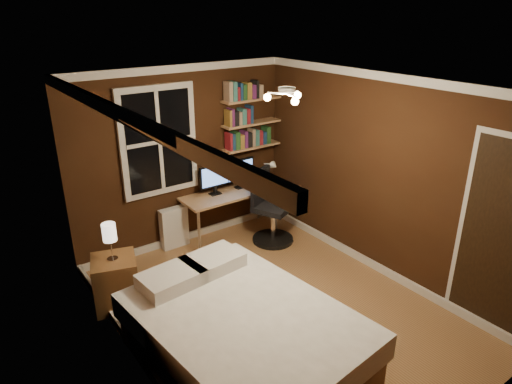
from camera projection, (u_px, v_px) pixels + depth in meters
floor at (276, 308)px, 5.18m from camera, size 4.20×4.20×0.00m
wall_back at (183, 158)px, 6.28m from camera, size 3.20×0.04×2.50m
wall_left at (129, 254)px, 3.84m from camera, size 0.04×4.20×2.50m
wall_right at (380, 177)px, 5.58m from camera, size 0.04×4.20×2.50m
ceiling at (280, 85)px, 4.24m from camera, size 3.20×4.20×0.02m
window at (159, 141)px, 5.95m from camera, size 1.06×0.06×1.46m
door at (501, 242)px, 4.50m from camera, size 0.03×0.82×2.05m
ceiling_fixture at (287, 98)px, 4.20m from camera, size 0.44×0.44×0.18m
bookshelf_lower at (252, 146)px, 6.78m from camera, size 0.92×0.22×0.03m
books_row_lower at (251, 138)px, 6.73m from camera, size 0.66×0.16×0.23m
bookshelf_middle at (251, 123)px, 6.65m from camera, size 0.92×0.22×0.03m
books_row_middle at (251, 115)px, 6.60m from camera, size 0.42×0.16×0.23m
bookshelf_upper at (251, 99)px, 6.51m from camera, size 0.92×0.22×0.03m
books_row_upper at (251, 90)px, 6.47m from camera, size 0.54×0.16×0.23m
bed at (243, 336)px, 4.28m from camera, size 1.77×2.32×0.74m
nightstand at (116, 282)px, 5.14m from camera, size 0.60×0.60×0.60m
bedside_lamp at (110, 242)px, 4.94m from camera, size 0.15×0.15×0.43m
radiator at (174, 227)px, 6.42m from camera, size 0.39×0.14×0.59m
desk at (231, 196)px, 6.61m from camera, size 1.45×0.54×0.69m
monitor_left at (215, 180)px, 6.44m from camera, size 0.47×0.12×0.44m
monitor_right at (240, 174)px, 6.68m from camera, size 0.47×0.12×0.44m
desk_lamp at (269, 173)px, 6.71m from camera, size 0.14×0.32×0.44m
office_chair at (270, 214)px, 6.54m from camera, size 0.64×0.64×1.08m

